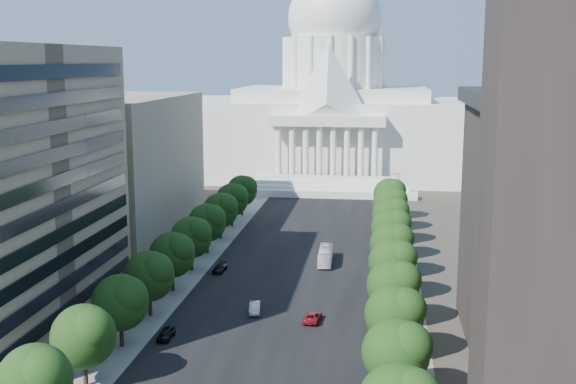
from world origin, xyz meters
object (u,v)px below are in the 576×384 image
at_px(car_red, 312,317).
at_px(car_dark_b, 220,268).
at_px(city_bus, 325,256).
at_px(car_dark_a, 166,334).
at_px(car_silver, 255,308).

bearing_deg(car_red, car_dark_b, -44.87).
relative_size(car_dark_b, city_bus, 0.44).
xyz_separation_m(car_dark_a, city_bus, (18.79, 40.38, 0.71)).
distance_m(car_red, car_dark_b, 29.85).
bearing_deg(car_dark_a, car_red, 27.15).
height_order(car_silver, car_dark_b, car_silver).
height_order(car_dark_a, city_bus, city_bus).
distance_m(car_dark_b, city_bus, 20.28).
height_order(car_silver, city_bus, city_bus).
relative_size(car_dark_a, car_silver, 0.93).
distance_m(car_dark_a, car_dark_b, 32.21).
bearing_deg(city_bus, car_dark_b, -157.86).
height_order(car_silver, car_red, car_silver).
height_order(car_red, city_bus, city_bus).
xyz_separation_m(car_silver, city_bus, (8.50, 28.48, 0.68)).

